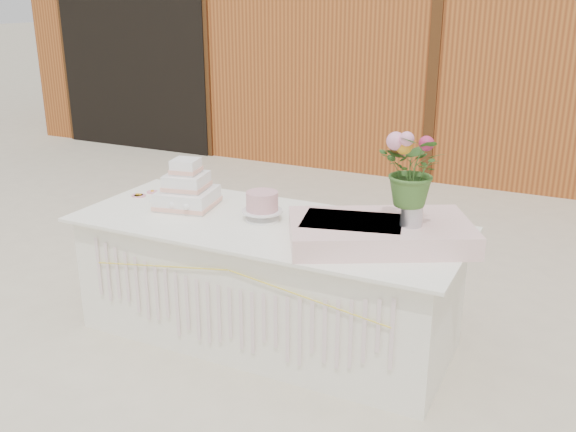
% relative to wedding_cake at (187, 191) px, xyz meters
% --- Properties ---
extents(ground, '(80.00, 80.00, 0.00)m').
position_rel_wedding_cake_xyz_m(ground, '(0.61, -0.05, -0.88)').
color(ground, beige).
rests_on(ground, ground).
extents(barn, '(12.60, 4.60, 3.30)m').
position_rel_wedding_cake_xyz_m(barn, '(0.60, 5.94, 0.80)').
color(barn, '#A75A23').
rests_on(barn, ground).
extents(cake_table, '(2.40, 1.00, 0.77)m').
position_rel_wedding_cake_xyz_m(cake_table, '(0.61, -0.06, -0.49)').
color(cake_table, white).
rests_on(cake_table, ground).
extents(wedding_cake, '(0.41, 0.41, 0.32)m').
position_rel_wedding_cake_xyz_m(wedding_cake, '(0.00, 0.00, 0.00)').
color(wedding_cake, white).
rests_on(wedding_cake, cake_table).
extents(pink_cake_stand, '(0.25, 0.25, 0.18)m').
position_rel_wedding_cake_xyz_m(pink_cake_stand, '(0.56, -0.02, -0.01)').
color(pink_cake_stand, white).
rests_on(pink_cake_stand, cake_table).
extents(satin_runner, '(1.15, 0.98, 0.13)m').
position_rel_wedding_cake_xyz_m(satin_runner, '(1.33, -0.07, -0.05)').
color(satin_runner, '#FFD5CD').
rests_on(satin_runner, cake_table).
extents(flower_vase, '(0.12, 0.12, 0.16)m').
position_rel_wedding_cake_xyz_m(flower_vase, '(1.50, -0.06, 0.10)').
color(flower_vase, silver).
rests_on(flower_vase, satin_runner).
extents(bouquet, '(0.38, 0.34, 0.40)m').
position_rel_wedding_cake_xyz_m(bouquet, '(1.50, -0.06, 0.38)').
color(bouquet, '#3C6729').
rests_on(bouquet, flower_vase).
extents(loose_flowers, '(0.22, 0.40, 0.02)m').
position_rel_wedding_cake_xyz_m(loose_flowers, '(-0.43, 0.06, -0.10)').
color(loose_flowers, pink).
rests_on(loose_flowers, cake_table).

